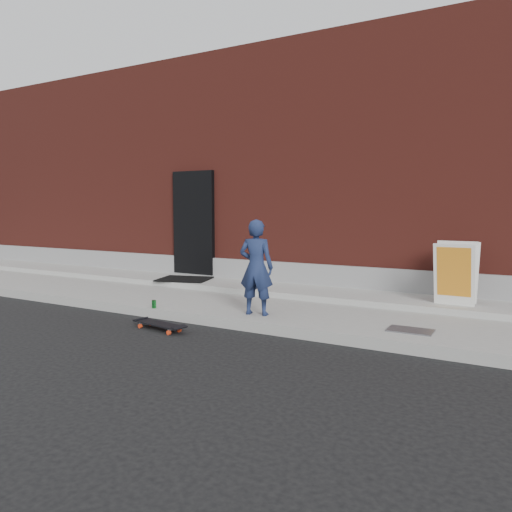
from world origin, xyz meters
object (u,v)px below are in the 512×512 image
Objects in this scene: soda_can at (154,304)px; child at (256,267)px; pizza_sign at (456,273)px; skateboard at (159,324)px.

child is at bearing 13.62° from soda_can.
pizza_sign is 7.67× the size of soda_can.
soda_can is (-4.14, -2.18, -0.52)m from pizza_sign.
soda_can is at bearing 136.31° from skateboard.
child reaches higher than skateboard.
child is at bearing 43.99° from skateboard.
skateboard is 0.86m from soda_can.
child is 1.80m from soda_can.
skateboard is 4.53m from pizza_sign.
pizza_sign is at bearing 27.82° from soda_can.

